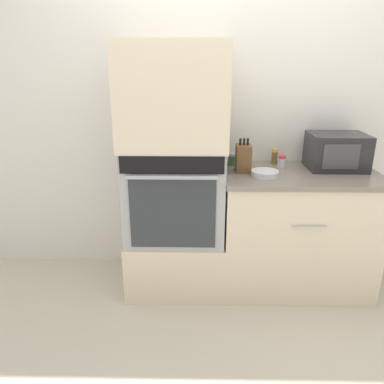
{
  "coord_description": "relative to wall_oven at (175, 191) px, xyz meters",
  "views": [
    {
      "loc": [
        -0.18,
        -2.17,
        1.6
      ],
      "look_at": [
        -0.22,
        0.21,
        0.76
      ],
      "focal_mm": 35.0,
      "sensor_mm": 36.0,
      "label": 1
    }
  ],
  "objects": [
    {
      "name": "ground_plane",
      "position": [
        0.34,
        -0.3,
        -0.73
      ],
      "size": [
        12.0,
        12.0,
        0.0
      ],
      "primitive_type": "plane",
      "color": "beige"
    },
    {
      "name": "wall_back",
      "position": [
        0.34,
        0.33,
        0.52
      ],
      "size": [
        8.0,
        0.05,
        2.5
      ],
      "color": "silver",
      "rests_on": "ground_plane"
    },
    {
      "name": "oven_cabinet_base",
      "position": [
        -0.0,
        0.0,
        -0.53
      ],
      "size": [
        0.69,
        0.6,
        0.41
      ],
      "color": "beige",
      "rests_on": "ground_plane"
    },
    {
      "name": "wall_oven",
      "position": [
        0.0,
        0.0,
        0.0
      ],
      "size": [
        0.66,
        0.64,
        0.65
      ],
      "color": "#9EA0A5",
      "rests_on": "oven_cabinet_base"
    },
    {
      "name": "oven_cabinet_upper",
      "position": [
        -0.0,
        0.0,
        0.65
      ],
      "size": [
        0.69,
        0.6,
        0.65
      ],
      "color": "beige",
      "rests_on": "wall_oven"
    },
    {
      "name": "counter_unit",
      "position": [
        0.86,
        0.0,
        -0.3
      ],
      "size": [
        1.06,
        0.63,
        0.87
      ],
      "color": "beige",
      "rests_on": "ground_plane"
    },
    {
      "name": "microwave",
      "position": [
        1.12,
        0.1,
        0.26
      ],
      "size": [
        0.38,
        0.31,
        0.25
      ],
      "color": "#232326",
      "rests_on": "counter_unit"
    },
    {
      "name": "knife_block",
      "position": [
        0.47,
        0.02,
        0.23
      ],
      "size": [
        0.1,
        0.13,
        0.23
      ],
      "color": "brown",
      "rests_on": "counter_unit"
    },
    {
      "name": "bowl",
      "position": [
        0.6,
        -0.1,
        0.16
      ],
      "size": [
        0.18,
        0.18,
        0.04
      ],
      "color": "silver",
      "rests_on": "counter_unit"
    },
    {
      "name": "condiment_jar_near",
      "position": [
        0.75,
        0.11,
        0.18
      ],
      "size": [
        0.06,
        0.06,
        0.09
      ],
      "color": "silver",
      "rests_on": "counter_unit"
    },
    {
      "name": "condiment_jar_mid",
      "position": [
        0.72,
        0.22,
        0.2
      ],
      "size": [
        0.04,
        0.04,
        0.11
      ],
      "color": "brown",
      "rests_on": "counter_unit"
    },
    {
      "name": "condiment_jar_far",
      "position": [
        0.4,
        0.17,
        0.18
      ],
      "size": [
        0.05,
        0.05,
        0.09
      ],
      "color": "#427047",
      "rests_on": "counter_unit"
    }
  ]
}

